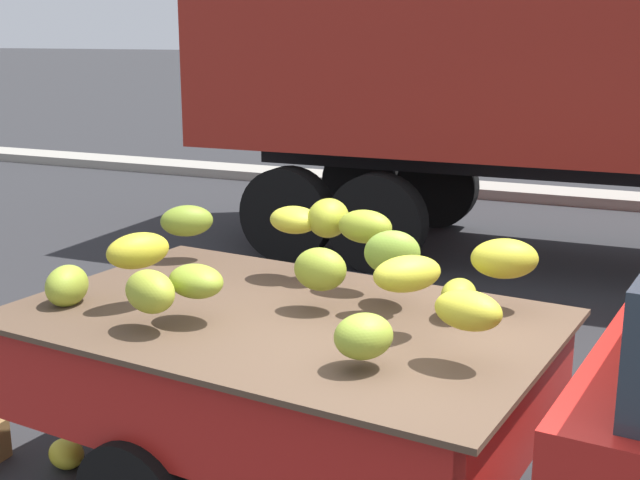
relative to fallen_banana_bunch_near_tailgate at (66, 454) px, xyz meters
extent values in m
cube|color=gray|center=(2.37, 9.68, 0.00)|extent=(80.00, 0.80, 0.16)
cube|color=#B21E19|center=(1.35, 0.22, 0.50)|extent=(2.86, 1.96, 0.08)
cube|color=#B21E19|center=(1.43, 1.04, 0.76)|extent=(2.70, 0.32, 0.44)
cube|color=#B21E19|center=(1.27, -0.60, 0.76)|extent=(2.70, 0.32, 0.44)
cube|color=#B21E19|center=(2.67, 0.08, 0.76)|extent=(0.22, 1.69, 0.44)
cube|color=#B21E19|center=(0.03, 0.35, 0.76)|extent=(0.22, 1.69, 0.44)
cube|color=#B21914|center=(1.43, 1.07, 0.72)|extent=(2.58, 0.27, 0.07)
cube|color=brown|center=(1.35, 0.22, 0.99)|extent=(2.99, 2.09, 0.03)
ellipsoid|color=gold|center=(2.07, 0.14, 1.34)|extent=(0.39, 0.41, 0.18)
ellipsoid|color=olive|center=(1.01, -0.07, 1.23)|extent=(0.36, 0.30, 0.17)
ellipsoid|color=olive|center=(1.61, 0.78, 1.39)|extent=(0.32, 0.21, 0.19)
ellipsoid|color=#8CA331|center=(2.02, -0.30, 1.16)|extent=(0.35, 0.36, 0.20)
ellipsoid|color=olive|center=(1.88, 0.45, 1.35)|extent=(0.34, 0.27, 0.24)
ellipsoid|color=olive|center=(0.30, 0.94, 1.27)|extent=(0.40, 0.37, 0.20)
ellipsoid|color=gold|center=(2.41, 0.77, 1.29)|extent=(0.42, 0.36, 0.21)
ellipsoid|color=gold|center=(2.43, -0.09, 1.27)|extent=(0.35, 0.27, 0.18)
ellipsoid|color=#9FA52A|center=(1.33, 0.89, 1.39)|extent=(0.26, 0.30, 0.23)
ellipsoid|color=#9DAB31|center=(0.88, -0.29, 1.22)|extent=(0.36, 0.32, 0.22)
ellipsoid|color=gold|center=(0.60, 0.01, 1.32)|extent=(0.34, 0.41, 0.19)
ellipsoid|color=gold|center=(1.13, 0.85, 1.37)|extent=(0.35, 0.31, 0.16)
ellipsoid|color=#94A832|center=(0.19, -0.10, 1.11)|extent=(0.26, 0.33, 0.23)
ellipsoid|color=olive|center=(1.86, 0.61, 1.22)|extent=(0.36, 0.37, 0.18)
ellipsoid|color=#ACAE2D|center=(2.22, 0.54, 1.13)|extent=(0.20, 0.29, 0.16)
ellipsoid|color=#8EA02E|center=(1.52, 0.35, 1.24)|extent=(0.31, 0.24, 0.23)
cylinder|color=black|center=(1.11, 1.06, 0.24)|extent=(0.66, 0.26, 0.64)
cylinder|color=black|center=(0.18, 7.20, 0.46)|extent=(1.08, 0.31, 1.08)
cylinder|color=black|center=(0.21, 4.80, 0.46)|extent=(1.08, 0.31, 1.08)
cylinder|color=black|center=(-0.90, 7.18, 0.46)|extent=(1.08, 0.31, 1.08)
cylinder|color=black|center=(-0.87, 4.78, 0.46)|extent=(1.08, 0.31, 1.08)
ellipsoid|color=gold|center=(0.00, 0.00, 0.00)|extent=(0.35, 0.32, 0.16)
camera|label=1|loc=(3.27, -3.57, 2.46)|focal=47.13mm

